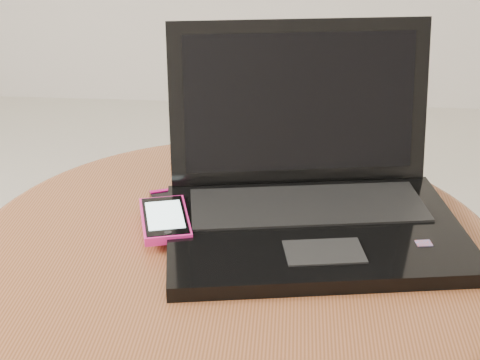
{
  "coord_description": "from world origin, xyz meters",
  "views": [
    {
      "loc": [
        -0.05,
        -0.88,
        1.01
      ],
      "look_at": [
        -0.11,
        -0.03,
        0.61
      ],
      "focal_mm": 53.73,
      "sensor_mm": 36.0,
      "label": 1
    }
  ],
  "objects": [
    {
      "name": "phone_black",
      "position": [
        -0.19,
        -0.02,
        0.55
      ],
      "size": [
        0.11,
        0.14,
        0.01
      ],
      "color": "black",
      "rests_on": "table"
    },
    {
      "name": "laptop",
      "position": [
        -0.02,
        -0.03,
        0.59
      ],
      "size": [
        0.41,
        0.36,
        0.24
      ],
      "color": "black",
      "rests_on": "table"
    },
    {
      "name": "phone_pink",
      "position": [
        -0.21,
        -0.07,
        0.57
      ],
      "size": [
        0.09,
        0.12,
        0.01
      ],
      "color": "#F52290",
      "rests_on": "phone_black"
    },
    {
      "name": "table",
      "position": [
        -0.12,
        -0.08,
        0.43
      ],
      "size": [
        0.69,
        0.69,
        0.55
      ],
      "color": "#502A1B",
      "rests_on": "ground"
    }
  ]
}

